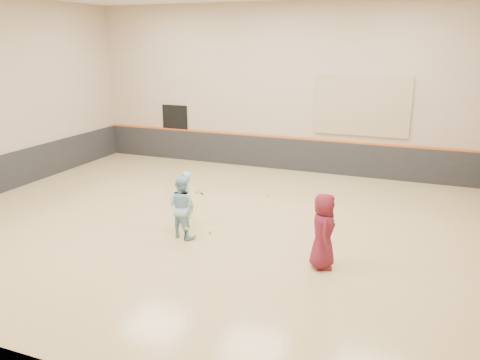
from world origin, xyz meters
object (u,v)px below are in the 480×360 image
at_px(young_man, 323,231).
at_px(spare_racket, 199,191).
at_px(girl, 186,199).
at_px(instructor, 182,207).

bearing_deg(young_man, spare_racket, 37.15).
height_order(young_man, spare_racket, young_man).
bearing_deg(girl, spare_racket, 164.99).
bearing_deg(spare_racket, girl, -70.16).
relative_size(instructor, young_man, 0.95).
distance_m(young_man, spare_racket, 6.07).
bearing_deg(spare_racket, instructor, -70.06).
bearing_deg(instructor, spare_racket, -58.17).
distance_m(girl, spare_racket, 2.93).
xyz_separation_m(girl, instructor, (0.25, -0.66, 0.05)).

